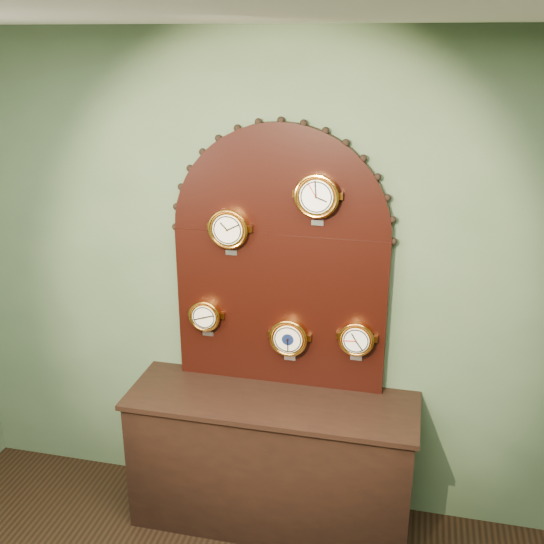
% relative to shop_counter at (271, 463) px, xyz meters
% --- Properties ---
extents(wall_back, '(4.00, 0.00, 4.00)m').
position_rel_shop_counter_xyz_m(wall_back, '(0.00, 0.27, 1.00)').
color(wall_back, '#455A3E').
rests_on(wall_back, ground).
extents(shop_counter, '(1.60, 0.50, 0.80)m').
position_rel_shop_counter_xyz_m(shop_counter, '(0.00, 0.00, 0.00)').
color(shop_counter, black).
rests_on(shop_counter, ground_plane).
extents(display_board, '(1.26, 0.06, 1.53)m').
position_rel_shop_counter_xyz_m(display_board, '(0.00, 0.22, 1.23)').
color(display_board, black).
rests_on(display_board, shop_counter).
extents(roman_clock, '(0.22, 0.08, 0.27)m').
position_rel_shop_counter_xyz_m(roman_clock, '(-0.27, 0.15, 1.36)').
color(roman_clock, orange).
rests_on(roman_clock, display_board).
extents(arabic_clock, '(0.24, 0.08, 0.29)m').
position_rel_shop_counter_xyz_m(arabic_clock, '(0.21, 0.15, 1.57)').
color(arabic_clock, orange).
rests_on(arabic_clock, display_board).
extents(hygrometer, '(0.19, 0.08, 0.24)m').
position_rel_shop_counter_xyz_m(hygrometer, '(-0.42, 0.15, 0.83)').
color(hygrometer, orange).
rests_on(hygrometer, display_board).
extents(barometer, '(0.22, 0.08, 0.27)m').
position_rel_shop_counter_xyz_m(barometer, '(0.07, 0.15, 0.75)').
color(barometer, orange).
rests_on(barometer, display_board).
extents(tide_clock, '(0.20, 0.08, 0.25)m').
position_rel_shop_counter_xyz_m(tide_clock, '(0.45, 0.15, 0.78)').
color(tide_clock, orange).
rests_on(tide_clock, display_board).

